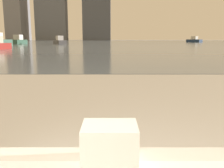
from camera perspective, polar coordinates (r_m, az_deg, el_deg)
towel_stack at (r=1.05m, az=-0.53°, el=-13.45°), size 0.22×0.17×0.16m
harbor_water at (r=61.97m, az=0.09°, el=9.53°), size 180.00×110.00×0.01m
harbor_boat_2 at (r=45.30m, az=-20.63°, el=9.23°), size 1.68×4.24×1.56m
harbor_boat_3 at (r=64.72m, az=18.27°, el=9.50°), size 3.22×3.93×1.44m
harbor_boat_5 at (r=42.80m, az=-11.89°, el=9.55°), size 2.81×3.88×1.39m
skyline_tower_1 at (r=122.36m, az=-13.84°, el=18.08°), size 13.87×6.57×35.72m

